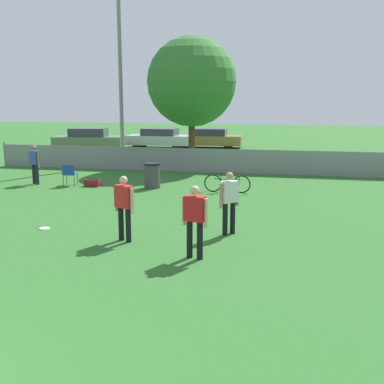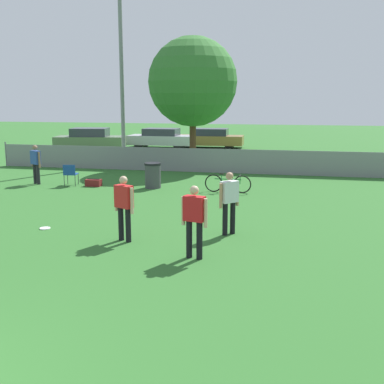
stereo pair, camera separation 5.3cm
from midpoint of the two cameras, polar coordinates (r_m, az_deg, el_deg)
name	(u,v)px [view 2 (the right image)]	position (r m, az deg, el deg)	size (l,w,h in m)	color
fence_backline	(190,160)	(22.29, -0.13, 3.81)	(19.11, 0.07, 1.21)	gray
light_pole	(121,62)	(25.22, -8.31, 14.98)	(0.90, 0.36, 8.75)	gray
tree_near_pole	(193,82)	(23.80, 0.16, 12.93)	(4.32, 4.32, 6.31)	#4C331E
player_defender_red	(194,217)	(10.11, 0.43, -2.95)	(0.59, 0.33, 1.58)	black
player_receiver_white	(229,199)	(11.95, 4.55, -0.80)	(0.46, 0.47, 1.58)	black
player_thrower_red	(124,204)	(11.45, -7.93, -1.39)	(0.55, 0.39, 1.58)	black
spectator_in_blue	(36,162)	(20.01, -17.95, 3.43)	(0.52, 0.39, 1.55)	black
frisbee_disc	(45,228)	(13.19, -16.92, -4.13)	(0.28, 0.28, 0.03)	white
folding_chair_sideline	(70,173)	(19.33, -14.14, 2.20)	(0.55, 0.55, 0.84)	#333338
bicycle_sideline	(228,183)	(17.42, 4.36, 1.03)	(1.70, 0.44, 0.70)	black
trash_bin	(153,175)	(18.32, -4.58, 1.98)	(0.63, 0.63, 0.96)	#3F3F44
gear_bag_sideline	(94,183)	(19.07, -11.52, 1.09)	(0.59, 0.32, 0.29)	maroon
parked_car_olive	(90,139)	(32.46, -11.93, 6.11)	(4.72, 2.58, 1.45)	black
parked_car_silver	(161,138)	(33.36, -3.61, 6.40)	(4.49, 1.84, 1.33)	black
parked_car_tan	(210,138)	(33.34, 2.25, 6.39)	(4.53, 1.84, 1.32)	black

